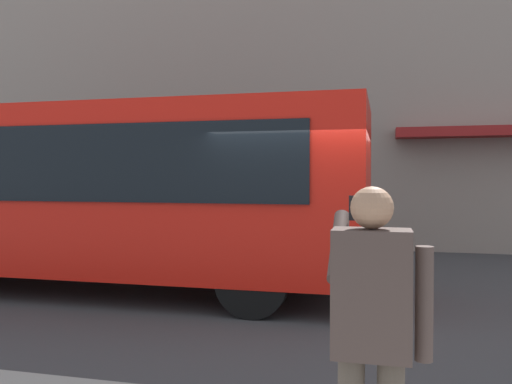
% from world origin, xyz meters
% --- Properties ---
extents(ground_plane, '(60.00, 60.00, 0.00)m').
position_xyz_m(ground_plane, '(0.00, 0.00, 0.00)').
color(ground_plane, '#38383A').
extents(building_facade_far, '(28.00, 1.55, 12.00)m').
position_xyz_m(building_facade_far, '(-0.02, -6.80, 5.99)').
color(building_facade_far, gray).
rests_on(building_facade_far, ground_plane).
extents(red_bus, '(9.05, 2.54, 3.08)m').
position_xyz_m(red_bus, '(3.71, -0.37, 1.68)').
color(red_bus, red).
rests_on(red_bus, ground_plane).
extents(pedestrian_photographer, '(0.53, 0.52, 1.70)m').
position_xyz_m(pedestrian_photographer, '(-0.98, 4.75, 1.14)').
color(pedestrian_photographer, '#4C4238').
rests_on(pedestrian_photographer, sidewalk_curb).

